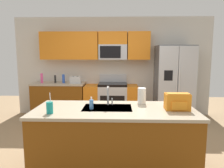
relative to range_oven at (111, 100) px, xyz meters
The scene contains 15 objects.
ground_plane 1.86m from the range_oven, 89.12° to the right, with size 9.00×9.00×0.00m, color #997A56.
kitchen_wall_unit 1.07m from the range_oven, 112.35° to the left, with size 5.20×0.43×2.60m.
back_counter 1.36m from the range_oven, behind, with size 1.35×0.63×0.90m.
range_oven is the anchor object (origin of this frame).
refrigerator 1.65m from the range_oven, ahead, with size 0.90×0.76×1.85m.
island_counter 2.54m from the range_oven, 86.83° to the right, with size 2.22×0.97×0.90m.
toaster 1.06m from the range_oven, behind, with size 0.28×0.16×0.18m.
pepper_mill 1.55m from the range_oven, behind, with size 0.05×0.05×0.20m, color black.
bottle_pink 1.90m from the range_oven, behind, with size 0.07×0.07×0.24m, color #EA4C93.
bottle_blue 1.36m from the range_oven, behind, with size 0.07×0.07×0.22m, color blue.
sink_faucet 2.43m from the range_oven, 88.85° to the right, with size 0.08×0.21×0.28m.
drink_cup_teal 2.94m from the range_oven, 103.44° to the right, with size 0.08×0.08×0.27m.
soap_dispenser 2.64m from the range_oven, 93.82° to the right, with size 0.06×0.06×0.17m.
paper_towel_roll 2.37m from the range_oven, 76.21° to the right, with size 0.12×0.12×0.24m, color white.
backpack 2.82m from the range_oven, 68.97° to the right, with size 0.32×0.22×0.23m.
Camera 1 is at (0.18, -3.60, 1.65)m, focal length 34.11 mm.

